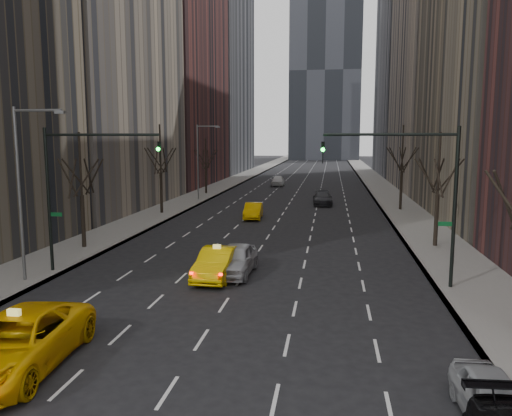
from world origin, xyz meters
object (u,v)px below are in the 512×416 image
at_px(taxi_suv, 16,342).
at_px(silver_sedan_ahead, 235,259).
at_px(parked_sedan_silver, 493,400).
at_px(taxi_sedan, 217,263).

height_order(taxi_suv, silver_sedan_ahead, taxi_suv).
relative_size(silver_sedan_ahead, parked_sedan_silver, 1.26).
distance_m(taxi_sedan, parked_sedan_silver, 16.34).
bearing_deg(taxi_sedan, taxi_suv, -108.03).
height_order(taxi_suv, taxi_sedan, taxi_suv).
xyz_separation_m(taxi_sedan, parked_sedan_silver, (10.42, -12.58, -0.16)).
bearing_deg(silver_sedan_ahead, parked_sedan_silver, -53.00).
bearing_deg(taxi_suv, silver_sedan_ahead, 64.52).
bearing_deg(taxi_suv, taxi_sedan, 66.58).
bearing_deg(taxi_sedan, parked_sedan_silver, -48.96).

